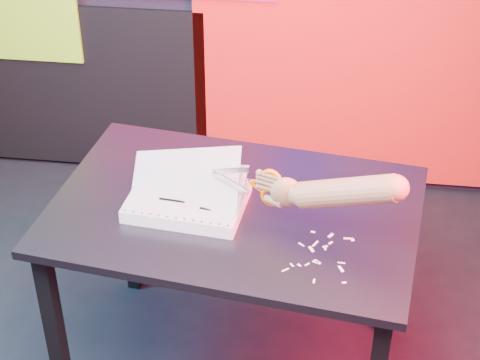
# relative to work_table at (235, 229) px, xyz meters

# --- Properties ---
(room) EXTENTS (3.01, 3.01, 2.71)m
(room) POSITION_rel_work_table_xyz_m (-0.20, -0.22, 0.69)
(room) COLOR black
(room) RESTS_ON ground
(work_table) EXTENTS (1.27, 0.93, 0.75)m
(work_table) POSITION_rel_work_table_xyz_m (0.00, 0.00, 0.00)
(work_table) COLOR black
(work_table) RESTS_ON ground
(printout_stack) EXTENTS (0.39, 0.31, 0.19)m
(printout_stack) POSITION_rel_work_table_xyz_m (-0.15, -0.02, 0.12)
(printout_stack) COLOR white
(printout_stack) RESTS_ON work_table
(scissors) EXTENTS (0.23, 0.09, 0.13)m
(scissors) POSITION_rel_work_table_xyz_m (0.11, -0.07, 0.23)
(scissors) COLOR silver
(scissors) RESTS_ON printout_stack
(hand_forearm) EXTENTS (0.43, 0.19, 0.21)m
(hand_forearm) POSITION_rel_work_table_xyz_m (0.32, -0.14, 0.28)
(hand_forearm) COLOR brown
(hand_forearm) RESTS_ON work_table
(paper_clippings) EXTENTS (0.21, 0.24, 0.00)m
(paper_clippings) POSITION_rel_work_table_xyz_m (0.29, -0.20, 0.09)
(paper_clippings) COLOR beige
(paper_clippings) RESTS_ON work_table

